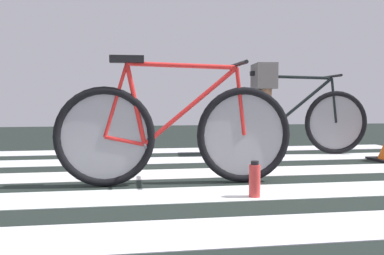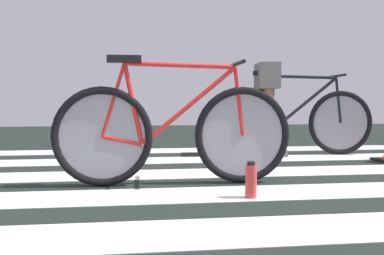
{
  "view_description": "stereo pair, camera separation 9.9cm",
  "coord_description": "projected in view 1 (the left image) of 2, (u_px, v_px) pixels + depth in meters",
  "views": [
    {
      "loc": [
        -0.64,
        -2.64,
        0.65
      ],
      "look_at": [
        -0.1,
        0.88,
        0.4
      ],
      "focal_mm": 38.53,
      "sensor_mm": 36.0,
      "label": 1
    },
    {
      "loc": [
        -0.54,
        -2.64,
        0.65
      ],
      "look_at": [
        -0.1,
        0.88,
        0.4
      ],
      "focal_mm": 38.53,
      "sensor_mm": 36.0,
      "label": 2
    }
  ],
  "objects": [
    {
      "name": "ground",
      "position": [
        227.0,
        195.0,
        2.74
      ],
      "size": [
        18.0,
        14.0,
        0.02
      ],
      "color": "black"
    },
    {
      "name": "cyclist_2_of_2",
      "position": [
        264.0,
        96.0,
        4.58
      ],
      "size": [
        0.35,
        0.43,
        1.02
      ],
      "rotation": [
        0.0,
        0.0,
        -0.1
      ],
      "color": "brown",
      "rests_on": "ground"
    },
    {
      "name": "bicycle_2_of_2",
      "position": [
        291.0,
        120.0,
        4.62
      ],
      "size": [
        1.73,
        0.52,
        0.93
      ],
      "rotation": [
        0.0,
        0.0,
        -0.1
      ],
      "color": "black",
      "rests_on": "ground"
    },
    {
      "name": "crosswalk_markings",
      "position": [
        224.0,
        193.0,
        2.73
      ],
      "size": [
        5.42,
        5.0,
        0.0
      ],
      "color": "silver",
      "rests_on": "ground"
    },
    {
      "name": "water_bottle",
      "position": [
        255.0,
        180.0,
        2.62
      ],
      "size": [
        0.07,
        0.07,
        0.23
      ],
      "color": "#DE3C3A",
      "rests_on": "ground"
    },
    {
      "name": "bicycle_1_of_2",
      "position": [
        176.0,
        132.0,
        2.99
      ],
      "size": [
        1.74,
        0.52,
        0.93
      ],
      "rotation": [
        0.0,
        0.0,
        0.0
      ],
      "color": "black",
      "rests_on": "ground"
    }
  ]
}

